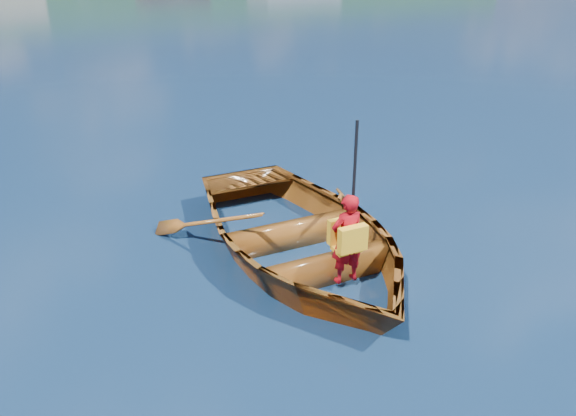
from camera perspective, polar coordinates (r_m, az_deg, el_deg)
name	(u,v)px	position (r m, az deg, el deg)	size (l,w,h in m)	color
ground	(348,261)	(7.18, 6.08, -5.42)	(600.00, 600.00, 0.00)	#13203A
rowboat	(299,235)	(7.13, 1.14, -2.75)	(3.23, 4.45, 0.90)	brown
child_paddler	(347,238)	(6.33, 6.02, -3.05)	(0.40, 0.34, 1.86)	#A60913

